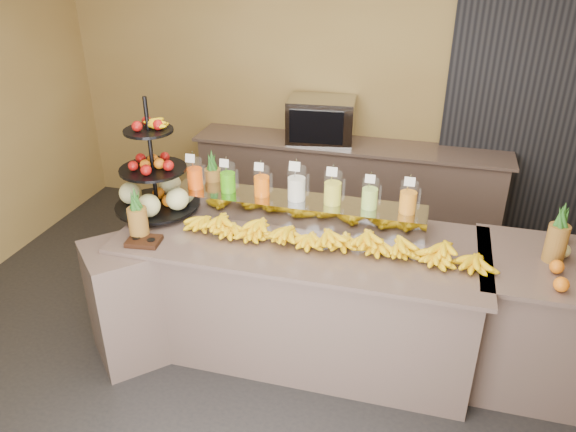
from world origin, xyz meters
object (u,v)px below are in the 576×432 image
at_px(oven_warmer, 321,120).
at_px(pitcher_tray, 296,209).
at_px(fruit_stand, 160,184).
at_px(banana_heap, 328,235).
at_px(condiment_caddy, 144,241).

bearing_deg(oven_warmer, pitcher_tray, -88.95).
bearing_deg(fruit_stand, oven_warmer, 53.12).
xyz_separation_m(banana_heap, oven_warmer, (-0.48, 1.99, 0.14)).
distance_m(pitcher_tray, oven_warmer, 1.69).
distance_m(banana_heap, condiment_caddy, 1.24).
height_order(banana_heap, condiment_caddy, banana_heap).
xyz_separation_m(banana_heap, condiment_caddy, (-1.19, -0.31, -0.06)).
bearing_deg(pitcher_tray, banana_heap, -46.68).
relative_size(pitcher_tray, condiment_caddy, 8.50).
relative_size(fruit_stand, oven_warmer, 1.36).
bearing_deg(fruit_stand, condiment_caddy, -91.76).
distance_m(fruit_stand, condiment_caddy, 0.52).
bearing_deg(banana_heap, pitcher_tray, 133.32).
relative_size(banana_heap, condiment_caddy, 9.53).
xyz_separation_m(fruit_stand, oven_warmer, (0.81, 1.83, -0.01)).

